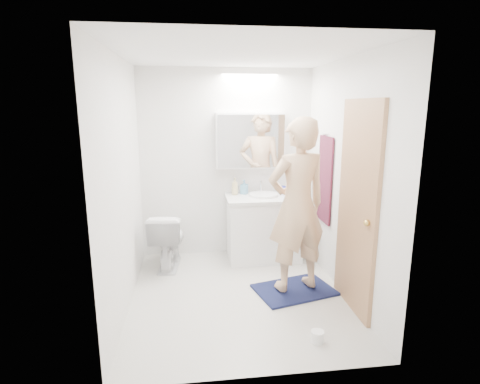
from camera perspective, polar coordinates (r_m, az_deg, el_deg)
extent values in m
plane|color=silver|center=(4.16, -0.26, -15.05)|extent=(2.50, 2.50, 0.00)
plane|color=white|center=(3.71, -0.30, 19.87)|extent=(2.50, 2.50, 0.00)
plane|color=white|center=(4.98, -2.01, 4.19)|extent=(2.50, 0.00, 2.50)
plane|color=white|center=(2.55, 3.10, -4.12)|extent=(2.50, 0.00, 2.50)
plane|color=white|center=(3.79, -17.05, 0.91)|extent=(0.00, 2.50, 2.50)
plane|color=white|center=(4.03, 15.43, 1.71)|extent=(0.00, 2.50, 2.50)
cube|color=white|center=(4.95, 3.51, -5.52)|extent=(0.90, 0.55, 0.78)
cube|color=white|center=(4.84, 3.57, -0.91)|extent=(0.95, 0.58, 0.04)
cylinder|color=white|center=(4.86, 3.51, -0.42)|extent=(0.36, 0.36, 0.03)
cylinder|color=silver|center=(5.03, 3.13, 0.79)|extent=(0.02, 0.02, 0.16)
cube|color=white|center=(4.90, 1.56, 7.60)|extent=(0.88, 0.14, 0.70)
cube|color=silver|center=(4.83, 1.70, 7.51)|extent=(0.84, 0.01, 0.66)
imported|color=white|center=(4.79, -10.66, -6.93)|extent=(0.46, 0.72, 0.69)
cube|color=#13193D|center=(4.28, 8.06, -14.19)|extent=(0.91, 0.74, 0.02)
imported|color=#D8AC82|center=(3.95, 8.48, -2.04)|extent=(0.74, 0.58, 1.79)
cube|color=tan|center=(3.76, 16.99, -2.31)|extent=(0.04, 0.80, 2.00)
sphere|color=gold|center=(3.49, 18.32, -4.39)|extent=(0.06, 0.06, 0.06)
cube|color=#121A3A|center=(4.55, 12.48, 1.80)|extent=(0.02, 0.42, 1.00)
cylinder|color=silver|center=(4.48, 12.64, 8.34)|extent=(0.07, 0.02, 0.02)
imported|color=#CFBF86|center=(4.90, -0.78, 0.86)|extent=(0.10, 0.10, 0.22)
imported|color=#5A9BC1|center=(4.95, 0.63, 0.76)|extent=(0.11, 0.11, 0.18)
imported|color=#434BC9|center=(5.03, 6.34, 0.35)|extent=(0.11, 0.11, 0.09)
cylinder|color=white|center=(3.49, 11.41, -20.31)|extent=(0.11, 0.11, 0.10)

